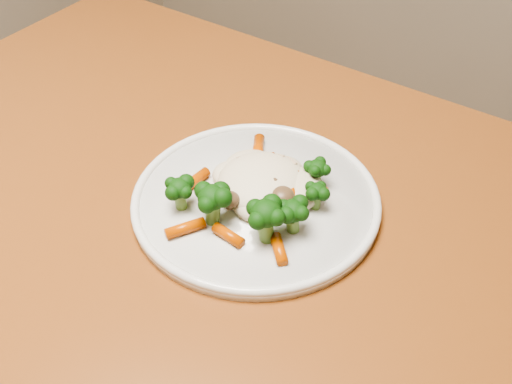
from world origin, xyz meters
TOP-DOWN VIEW (x-y plane):
  - dining_table at (-0.34, 0.16)m, footprint 1.18×0.84m
  - plate at (-0.36, 0.22)m, footprint 0.27×0.27m
  - meal at (-0.36, 0.21)m, footprint 0.16×0.20m

SIDE VIEW (x-z plane):
  - dining_table at x=-0.34m, z-range 0.27..1.02m
  - plate at x=-0.36m, z-range 0.75..0.76m
  - meal at x=-0.36m, z-range 0.76..0.80m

